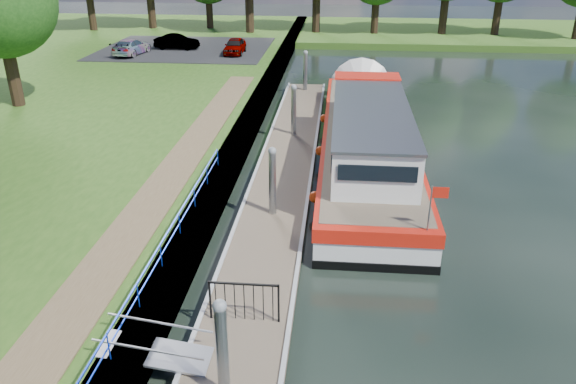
# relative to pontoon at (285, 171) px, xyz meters

# --- Properties ---
(bank_edge) EXTENTS (1.10, 90.00, 0.78)m
(bank_edge) POSITION_rel_pontoon_xyz_m (-2.55, 2.00, 0.20)
(bank_edge) COLOR #473D2D
(bank_edge) RESTS_ON ground
(far_bank) EXTENTS (60.00, 18.00, 0.60)m
(far_bank) POSITION_rel_pontoon_xyz_m (12.00, 39.00, 0.12)
(far_bank) COLOR #2C5017
(far_bank) RESTS_ON ground
(footpath) EXTENTS (1.60, 40.00, 0.05)m
(footpath) POSITION_rel_pontoon_xyz_m (-4.40, -5.00, 0.62)
(footpath) COLOR brown
(footpath) RESTS_ON riverbank
(carpark) EXTENTS (14.00, 12.00, 0.06)m
(carpark) POSITION_rel_pontoon_xyz_m (-11.00, 25.00, 0.62)
(carpark) COLOR black
(carpark) RESTS_ON riverbank
(blue_fence) EXTENTS (0.04, 18.04, 0.72)m
(blue_fence) POSITION_rel_pontoon_xyz_m (-2.75, -10.00, 1.13)
(blue_fence) COLOR #0C2DBF
(blue_fence) RESTS_ON riverbank
(pontoon) EXTENTS (2.50, 30.00, 0.56)m
(pontoon) POSITION_rel_pontoon_xyz_m (0.00, 0.00, 0.00)
(pontoon) COLOR brown
(pontoon) RESTS_ON ground
(mooring_piles) EXTENTS (0.30, 27.30, 3.55)m
(mooring_piles) POSITION_rel_pontoon_xyz_m (0.00, 0.00, 1.10)
(mooring_piles) COLOR gray
(mooring_piles) RESTS_ON ground
(gangway) EXTENTS (2.58, 1.00, 0.92)m
(gangway) POSITION_rel_pontoon_xyz_m (-1.85, -12.50, 0.44)
(gangway) COLOR #A5A8AD
(gangway) RESTS_ON ground
(gate_panel) EXTENTS (1.85, 0.05, 1.15)m
(gate_panel) POSITION_rel_pontoon_xyz_m (-0.00, -10.80, 0.97)
(gate_panel) COLOR black
(gate_panel) RESTS_ON ground
(barge) EXTENTS (4.36, 21.15, 4.78)m
(barge) POSITION_rel_pontoon_xyz_m (3.60, 2.87, 0.90)
(barge) COLOR black
(barge) RESTS_ON ground
(car_a) EXTENTS (1.49, 3.68, 1.25)m
(car_a) POSITION_rel_pontoon_xyz_m (-6.34, 22.93, 1.28)
(car_a) COLOR #999999
(car_a) RESTS_ON carpark
(car_b) EXTENTS (3.74, 1.40, 1.22)m
(car_b) POSITION_rel_pontoon_xyz_m (-11.60, 24.53, 1.26)
(car_b) COLOR #999999
(car_b) RESTS_ON carpark
(car_c) EXTENTS (2.28, 4.48, 1.25)m
(car_c) POSITION_rel_pontoon_xyz_m (-14.58, 21.84, 1.28)
(car_c) COLOR #999999
(car_c) RESTS_ON carpark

